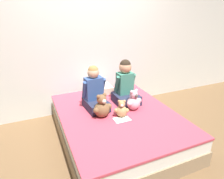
# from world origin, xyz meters

# --- Properties ---
(ground_plane) EXTENTS (14.00, 14.00, 0.00)m
(ground_plane) POSITION_xyz_m (0.00, 0.00, 0.00)
(ground_plane) COLOR brown
(wall_behind_bed) EXTENTS (8.00, 0.06, 2.50)m
(wall_behind_bed) POSITION_xyz_m (0.00, 1.07, 1.25)
(wall_behind_bed) COLOR silver
(wall_behind_bed) RESTS_ON ground_plane
(bed) EXTENTS (1.54, 1.93, 0.40)m
(bed) POSITION_xyz_m (0.00, 0.00, 0.20)
(bed) COLOR #997F60
(bed) RESTS_ON ground_plane
(child_on_left) EXTENTS (0.35, 0.42, 0.63)m
(child_on_left) POSITION_xyz_m (-0.23, 0.27, 0.65)
(child_on_left) COLOR #282D47
(child_on_left) RESTS_ON bed
(child_on_right) EXTENTS (0.35, 0.37, 0.66)m
(child_on_right) POSITION_xyz_m (0.25, 0.27, 0.67)
(child_on_right) COLOR #282D47
(child_on_right) RESTS_ON bed
(teddy_bear_held_by_left_child) EXTENTS (0.27, 0.21, 0.33)m
(teddy_bear_held_by_left_child) POSITION_xyz_m (-0.23, -0.00, 0.54)
(teddy_bear_held_by_left_child) COLOR brown
(teddy_bear_held_by_left_child) RESTS_ON bed
(teddy_bear_held_by_right_child) EXTENTS (0.25, 0.19, 0.30)m
(teddy_bear_held_by_right_child) POSITION_xyz_m (0.26, 0.01, 0.53)
(teddy_bear_held_by_right_child) COLOR #DBA3B2
(teddy_bear_held_by_right_child) RESTS_ON bed
(teddy_bear_between_children) EXTENTS (0.19, 0.15, 0.24)m
(teddy_bear_between_children) POSITION_xyz_m (0.01, -0.10, 0.50)
(teddy_bear_between_children) COLOR tan
(teddy_bear_between_children) RESTS_ON bed
(pillow_at_headboard) EXTENTS (0.46, 0.31, 0.11)m
(pillow_at_headboard) POSITION_xyz_m (0.00, 0.78, 0.46)
(pillow_at_headboard) COLOR beige
(pillow_at_headboard) RESTS_ON bed
(sign_card) EXTENTS (0.21, 0.15, 0.00)m
(sign_card) POSITION_xyz_m (-0.02, -0.18, 0.40)
(sign_card) COLOR white
(sign_card) RESTS_ON bed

